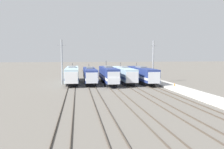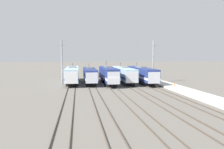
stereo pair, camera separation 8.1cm
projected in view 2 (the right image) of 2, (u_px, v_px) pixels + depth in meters
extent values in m
plane|color=#666059|center=(113.00, 88.00, 44.77)|extent=(400.00, 400.00, 0.00)
cube|color=#4C4238|center=(67.00, 89.00, 43.35)|extent=(0.07, 120.00, 0.15)
cube|color=#4C4238|center=(75.00, 89.00, 43.57)|extent=(0.07, 120.00, 0.15)
cube|color=#4C4238|center=(89.00, 89.00, 44.00)|extent=(0.07, 120.00, 0.15)
cube|color=#4C4238|center=(96.00, 88.00, 44.22)|extent=(0.07, 120.00, 0.15)
cube|color=#4C4238|center=(109.00, 88.00, 44.65)|extent=(0.07, 120.00, 0.15)
cube|color=#4C4238|center=(116.00, 88.00, 44.87)|extent=(0.07, 120.00, 0.15)
cube|color=#4C4238|center=(130.00, 88.00, 45.30)|extent=(0.07, 120.00, 0.15)
cube|color=#4C4238|center=(136.00, 87.00, 45.52)|extent=(0.07, 120.00, 0.15)
cube|color=#4C4238|center=(149.00, 87.00, 45.95)|extent=(0.07, 120.00, 0.15)
cube|color=#4C4238|center=(156.00, 87.00, 46.17)|extent=(0.07, 120.00, 0.15)
cube|color=#232326|center=(72.00, 83.00, 49.28)|extent=(2.52, 4.04, 0.95)
cube|color=#232326|center=(73.00, 79.00, 58.32)|extent=(2.52, 4.04, 0.95)
cube|color=#9EBCCC|center=(72.00, 73.00, 53.64)|extent=(2.97, 18.37, 2.87)
cube|color=navy|center=(72.00, 76.00, 53.69)|extent=(3.01, 18.41, 0.52)
cube|color=silver|center=(71.00, 77.00, 45.70)|extent=(2.73, 2.39, 2.44)
cube|color=black|center=(71.00, 75.00, 44.55)|extent=(2.32, 0.08, 0.68)
cube|color=gray|center=(72.00, 67.00, 53.50)|extent=(1.63, 4.59, 0.35)
cylinder|color=#38383D|center=(73.00, 65.00, 57.45)|extent=(0.12, 0.12, 1.01)
cube|color=black|center=(91.00, 83.00, 49.41)|extent=(2.31, 3.65, 0.95)
cube|color=black|center=(89.00, 79.00, 57.57)|extent=(2.31, 3.65, 0.95)
cube|color=navy|center=(90.00, 74.00, 53.34)|extent=(2.72, 16.59, 2.67)
cube|color=silver|center=(90.00, 76.00, 53.38)|extent=(2.76, 16.63, 0.48)
cube|color=silver|center=(92.00, 78.00, 45.97)|extent=(2.50, 1.78, 2.27)
cube|color=black|center=(92.00, 76.00, 45.13)|extent=(2.12, 0.08, 0.64)
cube|color=slate|center=(90.00, 68.00, 53.21)|extent=(1.49, 4.15, 0.35)
cylinder|color=#38383D|center=(89.00, 66.00, 56.77)|extent=(0.12, 0.12, 0.98)
cube|color=black|center=(111.00, 84.00, 47.81)|extent=(2.33, 3.61, 0.95)
cube|color=black|center=(106.00, 80.00, 55.89)|extent=(2.33, 3.61, 0.95)
cube|color=navy|center=(108.00, 74.00, 51.68)|extent=(2.74, 16.43, 2.99)
cube|color=silver|center=(108.00, 76.00, 51.73)|extent=(2.78, 16.47, 0.54)
cube|color=silver|center=(113.00, 78.00, 44.50)|extent=(2.52, 2.00, 2.54)
cube|color=black|center=(114.00, 75.00, 43.55)|extent=(2.14, 0.08, 0.71)
cube|color=slate|center=(108.00, 67.00, 51.54)|extent=(1.51, 4.11, 0.35)
cylinder|color=#38383D|center=(106.00, 64.00, 55.05)|extent=(0.12, 0.12, 1.51)
cube|color=#232326|center=(127.00, 83.00, 50.45)|extent=(2.45, 3.91, 0.95)
cube|color=#232326|center=(120.00, 79.00, 59.19)|extent=(2.45, 3.91, 0.95)
cube|color=#9EBCCC|center=(124.00, 73.00, 54.66)|extent=(2.88, 17.76, 2.77)
cube|color=navy|center=(124.00, 75.00, 54.71)|extent=(2.92, 17.80, 0.50)
cube|color=silver|center=(131.00, 77.00, 47.03)|extent=(2.65, 2.42, 2.36)
cube|color=black|center=(132.00, 75.00, 45.88)|extent=(2.25, 0.08, 0.66)
cube|color=gray|center=(124.00, 67.00, 54.53)|extent=(1.58, 4.44, 0.35)
cylinder|color=#38383D|center=(121.00, 65.00, 58.34)|extent=(0.12, 0.12, 1.15)
cube|color=black|center=(147.00, 83.00, 49.80)|extent=(2.40, 4.20, 0.95)
cube|color=black|center=(136.00, 79.00, 59.20)|extent=(2.40, 4.20, 0.95)
cube|color=navy|center=(141.00, 73.00, 54.34)|extent=(2.83, 19.08, 2.81)
cube|color=silver|center=(141.00, 75.00, 54.39)|extent=(2.87, 19.12, 0.50)
cube|color=silver|center=(152.00, 77.00, 46.04)|extent=(2.60, 2.39, 2.38)
cube|color=black|center=(154.00, 75.00, 44.90)|extent=(2.21, 0.08, 0.67)
cube|color=slate|center=(141.00, 67.00, 54.21)|extent=(1.56, 4.77, 0.35)
cylinder|color=#38383D|center=(137.00, 65.00, 58.31)|extent=(0.12, 0.12, 1.09)
cylinder|color=gray|center=(62.00, 62.00, 50.63)|extent=(0.36, 0.36, 10.38)
cube|color=gray|center=(62.00, 45.00, 50.30)|extent=(2.06, 0.16, 0.16)
cylinder|color=gray|center=(153.00, 62.00, 54.03)|extent=(0.36, 0.36, 10.38)
cube|color=gray|center=(153.00, 46.00, 53.70)|extent=(2.06, 0.16, 0.16)
cube|color=beige|center=(171.00, 86.00, 46.71)|extent=(4.00, 120.00, 0.35)
cone|color=orange|center=(175.00, 84.00, 46.24)|extent=(0.32, 0.32, 0.57)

